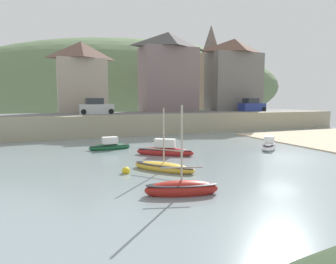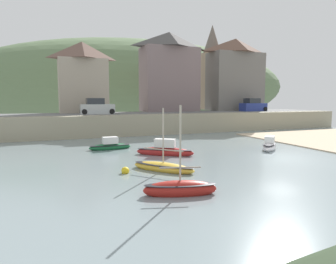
{
  "view_description": "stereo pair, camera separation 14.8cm",
  "coord_description": "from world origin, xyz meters",
  "px_view_note": "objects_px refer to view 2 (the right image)",
  "views": [
    {
      "loc": [
        -15.74,
        -16.88,
        4.29
      ],
      "look_at": [
        -7.41,
        3.88,
        1.77
      ],
      "focal_mm": 31.79,
      "sensor_mm": 36.0,
      "label": 1
    },
    {
      "loc": [
        -15.61,
        -16.94,
        4.29
      ],
      "look_at": [
        -7.41,
        3.88,
        1.77
      ],
      "focal_mm": 31.79,
      "sensor_mm": 36.0,
      "label": 2
    }
  ],
  "objects_px": {
    "waterfront_building_right": "(235,74)",
    "parked_car_near_slipway": "(97,107)",
    "waterfront_building_left": "(83,77)",
    "sailboat_far_left": "(180,188)",
    "sailboat_tall_mast": "(269,146)",
    "parked_car_by_wall": "(253,106)",
    "church_with_spire": "(212,66)",
    "mooring_buoy": "(125,171)",
    "sailboat_nearest_shore": "(165,151)",
    "dinghy_open_wooden": "(110,146)",
    "sailboat_white_hull": "(163,167)",
    "waterfront_building_centre": "(169,71)"
  },
  "relations": [
    {
      "from": "waterfront_building_right",
      "to": "sailboat_nearest_shore",
      "type": "xyz_separation_m",
      "value": [
        -20.51,
        -21.26,
        -7.95
      ]
    },
    {
      "from": "sailboat_tall_mast",
      "to": "parked_car_near_slipway",
      "type": "relative_size",
      "value": 0.71
    },
    {
      "from": "sailboat_tall_mast",
      "to": "dinghy_open_wooden",
      "type": "relative_size",
      "value": 0.81
    },
    {
      "from": "sailboat_nearest_shore",
      "to": "sailboat_white_hull",
      "type": "relative_size",
      "value": 1.08
    },
    {
      "from": "mooring_buoy",
      "to": "waterfront_building_left",
      "type": "bearing_deg",
      "value": 89.23
    },
    {
      "from": "waterfront_building_right",
      "to": "parked_car_near_slipway",
      "type": "height_order",
      "value": "waterfront_building_right"
    },
    {
      "from": "waterfront_building_right",
      "to": "parked_car_by_wall",
      "type": "xyz_separation_m",
      "value": [
        0.31,
        -4.5,
        -5.09
      ]
    },
    {
      "from": "sailboat_far_left",
      "to": "sailboat_nearest_shore",
      "type": "xyz_separation_m",
      "value": [
        2.71,
        9.03,
        0.07
      ]
    },
    {
      "from": "sailboat_tall_mast",
      "to": "sailboat_nearest_shore",
      "type": "relative_size",
      "value": 0.7
    },
    {
      "from": "church_with_spire",
      "to": "sailboat_tall_mast",
      "type": "xyz_separation_m",
      "value": [
        -9.3,
        -26.19,
        -9.53
      ]
    },
    {
      "from": "waterfront_building_left",
      "to": "waterfront_building_right",
      "type": "bearing_deg",
      "value": 0.0
    },
    {
      "from": "dinghy_open_wooden",
      "to": "parked_car_near_slipway",
      "type": "bearing_deg",
      "value": 84.2
    },
    {
      "from": "dinghy_open_wooden",
      "to": "sailboat_white_hull",
      "type": "distance_m",
      "value": 8.9
    },
    {
      "from": "waterfront_building_right",
      "to": "sailboat_white_hull",
      "type": "xyz_separation_m",
      "value": [
        -22.36,
        -25.81,
        -8.08
      ]
    },
    {
      "from": "waterfront_building_centre",
      "to": "sailboat_nearest_shore",
      "type": "bearing_deg",
      "value": -112.59
    },
    {
      "from": "waterfront_building_right",
      "to": "sailboat_tall_mast",
      "type": "distance_m",
      "value": 26.2
    },
    {
      "from": "church_with_spire",
      "to": "mooring_buoy",
      "type": "xyz_separation_m",
      "value": [
        -22.51,
        -29.59,
        -9.72
      ]
    },
    {
      "from": "church_with_spire",
      "to": "sailboat_tall_mast",
      "type": "height_order",
      "value": "church_with_spire"
    },
    {
      "from": "waterfront_building_left",
      "to": "sailboat_far_left",
      "type": "distance_m",
      "value": 31.09
    },
    {
      "from": "church_with_spire",
      "to": "sailboat_white_hull",
      "type": "xyz_separation_m",
      "value": [
        -20.25,
        -29.81,
        -9.64
      ]
    },
    {
      "from": "waterfront_building_right",
      "to": "parked_car_near_slipway",
      "type": "relative_size",
      "value": 2.81
    },
    {
      "from": "mooring_buoy",
      "to": "sailboat_white_hull",
      "type": "bearing_deg",
      "value": -5.44
    },
    {
      "from": "waterfront_building_left",
      "to": "waterfront_building_centre",
      "type": "height_order",
      "value": "waterfront_building_centre"
    },
    {
      "from": "sailboat_nearest_shore",
      "to": "dinghy_open_wooden",
      "type": "bearing_deg",
      "value": 162.94
    },
    {
      "from": "waterfront_building_left",
      "to": "parked_car_by_wall",
      "type": "bearing_deg",
      "value": -10.37
    },
    {
      "from": "waterfront_building_centre",
      "to": "sailboat_white_hull",
      "type": "bearing_deg",
      "value": -112.49
    },
    {
      "from": "sailboat_white_hull",
      "to": "dinghy_open_wooden",
      "type": "bearing_deg",
      "value": 150.06
    },
    {
      "from": "sailboat_tall_mast",
      "to": "mooring_buoy",
      "type": "distance_m",
      "value": 13.64
    },
    {
      "from": "mooring_buoy",
      "to": "sailboat_nearest_shore",
      "type": "bearing_deg",
      "value": 46.59
    },
    {
      "from": "dinghy_open_wooden",
      "to": "sailboat_far_left",
      "type": "bearing_deg",
      "value": -89.54
    },
    {
      "from": "parked_car_by_wall",
      "to": "mooring_buoy",
      "type": "xyz_separation_m",
      "value": [
        -24.93,
        -21.09,
        -3.06
      ]
    },
    {
      "from": "dinghy_open_wooden",
      "to": "sailboat_white_hull",
      "type": "bearing_deg",
      "value": -82.48
    },
    {
      "from": "waterfront_building_left",
      "to": "sailboat_nearest_shore",
      "type": "distance_m",
      "value": 22.66
    },
    {
      "from": "sailboat_far_left",
      "to": "sailboat_tall_mast",
      "type": "height_order",
      "value": "sailboat_far_left"
    },
    {
      "from": "sailboat_nearest_shore",
      "to": "parked_car_by_wall",
      "type": "bearing_deg",
      "value": 73.09
    },
    {
      "from": "waterfront_building_centre",
      "to": "mooring_buoy",
      "type": "xyz_separation_m",
      "value": [
        -12.95,
        -25.59,
        -8.21
      ]
    },
    {
      "from": "church_with_spire",
      "to": "sailboat_nearest_shore",
      "type": "relative_size",
      "value": 3.44
    },
    {
      "from": "sailboat_tall_mast",
      "to": "mooring_buoy",
      "type": "height_order",
      "value": "sailboat_tall_mast"
    },
    {
      "from": "waterfront_building_left",
      "to": "church_with_spire",
      "type": "distance_m",
      "value": 22.68
    },
    {
      "from": "sailboat_far_left",
      "to": "parked_car_near_slipway",
      "type": "bearing_deg",
      "value": 105.35
    },
    {
      "from": "dinghy_open_wooden",
      "to": "church_with_spire",
      "type": "bearing_deg",
      "value": 41.61
    },
    {
      "from": "waterfront_building_right",
      "to": "sailboat_white_hull",
      "type": "height_order",
      "value": "waterfront_building_right"
    },
    {
      "from": "sailboat_far_left",
      "to": "parked_car_by_wall",
      "type": "bearing_deg",
      "value": 63.15
    },
    {
      "from": "waterfront_building_centre",
      "to": "sailboat_tall_mast",
      "type": "distance_m",
      "value": 23.6
    },
    {
      "from": "waterfront_building_right",
      "to": "church_with_spire",
      "type": "height_order",
      "value": "church_with_spire"
    },
    {
      "from": "sailboat_far_left",
      "to": "sailboat_tall_mast",
      "type": "relative_size",
      "value": 1.43
    },
    {
      "from": "waterfront_building_centre",
      "to": "dinghy_open_wooden",
      "type": "bearing_deg",
      "value": -125.65
    },
    {
      "from": "church_with_spire",
      "to": "waterfront_building_centre",
      "type": "bearing_deg",
      "value": -157.3
    },
    {
      "from": "dinghy_open_wooden",
      "to": "parked_car_by_wall",
      "type": "bearing_deg",
      "value": 24.99
    },
    {
      "from": "sailboat_far_left",
      "to": "waterfront_building_left",
      "type": "bearing_deg",
      "value": 107.52
    }
  ]
}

